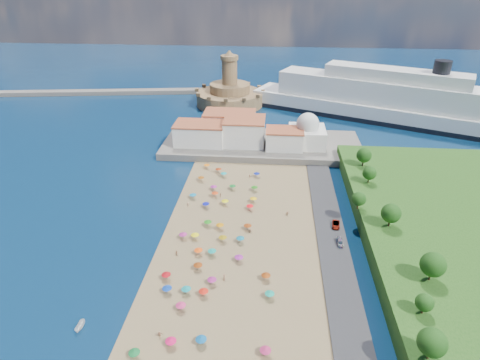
{
  "coord_description": "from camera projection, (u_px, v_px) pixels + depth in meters",
  "views": [
    {
      "loc": [
        14.73,
        -98.65,
        73.22
      ],
      "look_at": [
        4.0,
        25.0,
        8.0
      ],
      "focal_mm": 30.0,
      "sensor_mm": 36.0,
      "label": 1
    }
  ],
  "objects": [
    {
      "name": "ground",
      "position": [
        220.0,
        241.0,
        122.18
      ],
      "size": [
        700.0,
        700.0,
        0.0
      ],
      "primitive_type": "plane",
      "color": "#071938",
      "rests_on": "ground"
    },
    {
      "name": "terrace",
      "position": [
        262.0,
        145.0,
        185.1
      ],
      "size": [
        90.0,
        36.0,
        3.0
      ],
      "primitive_type": "cube",
      "color": "#59544C",
      "rests_on": "ground"
    },
    {
      "name": "jetty",
      "position": [
        224.0,
        119.0,
        217.79
      ],
      "size": [
        18.0,
        70.0,
        2.4
      ],
      "primitive_type": "cube",
      "color": "#59544C",
      "rests_on": "ground"
    },
    {
      "name": "breakwater",
      "position": [
        85.0,
        92.0,
        264.93
      ],
      "size": [
        199.03,
        34.77,
        2.6
      ],
      "primitive_type": "cube",
      "rotation": [
        0.0,
        0.0,
        0.14
      ],
      "color": "#59544C",
      "rests_on": "ground"
    },
    {
      "name": "waterfront_buildings",
      "position": [
        234.0,
        131.0,
        183.7
      ],
      "size": [
        57.0,
        29.0,
        11.0
      ],
      "color": "silver",
      "rests_on": "terrace"
    },
    {
      "name": "domed_building",
      "position": [
        307.0,
        133.0,
        178.33
      ],
      "size": [
        16.0,
        16.0,
        15.0
      ],
      "color": "silver",
      "rests_on": "terrace"
    },
    {
      "name": "fortress",
      "position": [
        230.0,
        94.0,
        241.7
      ],
      "size": [
        40.0,
        40.0,
        32.4
      ],
      "color": "olive",
      "rests_on": "ground"
    },
    {
      "name": "cruise_ship",
      "position": [
        391.0,
        103.0,
        214.83
      ],
      "size": [
        152.15,
        84.14,
        34.12
      ],
      "color": "black",
      "rests_on": "ground"
    },
    {
      "name": "beach_parasols",
      "position": [
        210.0,
        258.0,
        111.51
      ],
      "size": [
        30.94,
        116.97,
        2.2
      ],
      "color": "gray",
      "rests_on": "beach"
    },
    {
      "name": "beachgoers",
      "position": [
        216.0,
        247.0,
        117.51
      ],
      "size": [
        39.78,
        98.37,
        1.89
      ],
      "color": "tan",
      "rests_on": "beach"
    },
    {
      "name": "parked_cars",
      "position": [
        344.0,
        260.0,
        111.92
      ],
      "size": [
        2.96,
        58.21,
        1.45
      ],
      "color": "gray",
      "rests_on": "promenade"
    },
    {
      "name": "hillside_trees",
      "position": [
        396.0,
        233.0,
        108.21
      ],
      "size": [
        17.04,
        112.22,
        7.77
      ],
      "color": "#382314",
      "rests_on": "hillside"
    }
  ]
}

